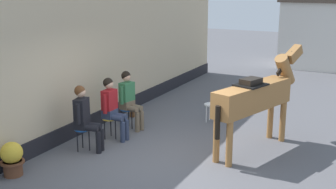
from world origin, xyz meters
TOP-DOWN VIEW (x-y plane):
  - ground_plane at (0.00, 3.00)m, footprint 40.00×40.00m
  - pub_facade_wall at (-2.55, 1.50)m, footprint 0.34×14.00m
  - distant_cottage at (1.40, 11.64)m, footprint 3.40×2.60m
  - seated_visitor_near at (-1.66, -0.11)m, footprint 0.61×0.48m
  - seated_visitor_middle at (-1.55, 0.73)m, footprint 0.61×0.49m
  - seated_visitor_far at (-1.59, 1.52)m, footprint 0.61×0.48m
  - saddled_horse_center at (1.46, 1.53)m, footprint 1.18×2.90m
  - flower_planter_near at (-2.10, -1.71)m, footprint 0.43×0.43m
  - spare_stool_white at (-0.05, 2.88)m, footprint 0.32×0.32m
  - satchel_bag at (-2.01, 2.43)m, footprint 0.13×0.29m

SIDE VIEW (x-z plane):
  - ground_plane at x=0.00m, z-range 0.00..0.00m
  - satchel_bag at x=-2.01m, z-range 0.00..0.20m
  - flower_planter_near at x=-2.10m, z-range 0.01..0.65m
  - spare_stool_white at x=-0.05m, z-range 0.17..0.63m
  - seated_visitor_near at x=-1.66m, z-range 0.08..1.47m
  - seated_visitor_middle at x=-1.55m, z-range 0.08..1.47m
  - seated_visitor_far at x=-1.59m, z-range 0.08..1.47m
  - saddled_horse_center at x=1.46m, z-range 0.13..2.19m
  - pub_facade_wall at x=-2.55m, z-range -0.16..3.24m
  - distant_cottage at x=1.40m, z-range 0.05..3.55m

